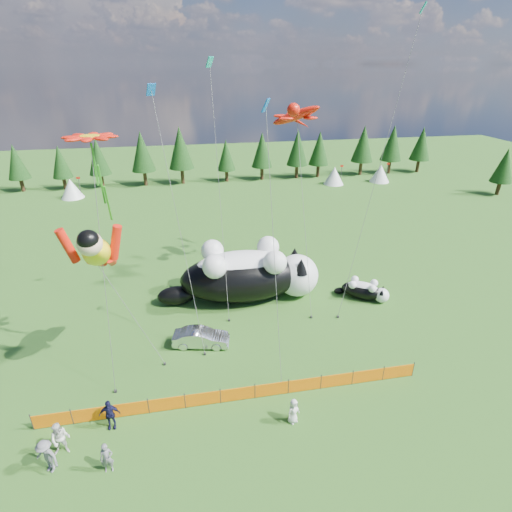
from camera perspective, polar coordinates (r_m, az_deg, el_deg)
The scene contains 19 objects.
ground at distance 26.80m, azimuth -3.56°, elevation -15.40°, with size 160.00×160.00×0.00m, color #0E3309.
safety_fence at distance 24.27m, azimuth -2.62°, elevation -19.10°, with size 22.06×0.06×1.10m.
tree_line at distance 66.53m, azimuth -8.85°, elevation 13.63°, with size 90.00×4.00×8.00m, color black, non-canonical shape.
festival_tents at distance 63.61m, azimuth 1.64°, elevation 10.96°, with size 50.00×3.20×2.80m, color white, non-canonical shape.
cat_large at distance 32.39m, azimuth -1.06°, elevation -2.52°, with size 13.25×4.90×4.79m.
cat_small at distance 34.24m, azimuth 15.25°, elevation -4.71°, with size 4.02×3.20×1.64m.
car at distance 28.24m, azimuth -7.85°, elevation -11.49°, with size 1.34×3.85×1.27m, color silver.
spectator_a at distance 22.23m, azimuth -20.53°, elevation -25.42°, with size 0.61×0.40×1.68m, color slate.
spectator_b at distance 23.64m, azimuth -26.16°, elevation -22.41°, with size 0.94×0.55×1.93m, color silver.
spectator_c at distance 23.93m, azimuth -20.18°, elevation -20.47°, with size 1.09×0.56×1.86m, color #131233.
spectator_d at distance 23.18m, azimuth -27.76°, elevation -24.04°, with size 1.24×0.64×1.92m, color slate.
spectator_e at distance 23.10m, azimuth 5.37°, elevation -21.19°, with size 0.75×0.49×1.54m, color silver.
superhero_kite at distance 23.21m, azimuth -21.83°, elevation 0.52°, with size 5.77×6.05×10.88m.
gecko_kite at distance 33.17m, azimuth 5.66°, elevation 19.33°, with size 6.62×10.88×16.02m.
flower_kite at distance 21.18m, azimuth -22.57°, elevation 14.94°, with size 2.98×2.99×14.68m.
diamond_kite_a at distance 26.33m, azimuth -14.35°, elevation 20.21°, with size 2.53×5.36×17.26m.
diamond_kite_b at distance 31.81m, azimuth 22.00°, elevation 27.70°, with size 5.76×4.27×21.98m.
diamond_kite_c at distance 21.25m, azimuth 1.56°, elevation 18.25°, with size 0.79×4.02×16.50m.
diamond_kite_d at distance 32.32m, azimuth -6.50°, elevation 24.39°, with size 0.86×8.02×19.16m.
Camera 1 is at (-2.16, -20.09, 17.60)m, focal length 28.00 mm.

